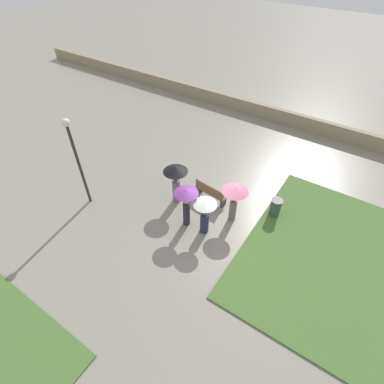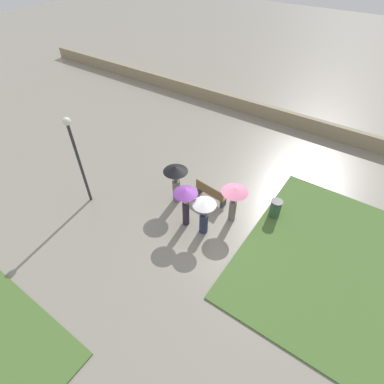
{
  "view_description": "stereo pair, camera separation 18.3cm",
  "coord_description": "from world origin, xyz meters",
  "views": [
    {
      "loc": [
        -4.19,
        7.69,
        9.64
      ],
      "look_at": [
        1.23,
        -0.45,
        0.69
      ],
      "focal_mm": 28.0,
      "sensor_mm": 36.0,
      "label": 1
    },
    {
      "loc": [
        -4.35,
        7.59,
        9.64
      ],
      "look_at": [
        1.23,
        -0.45,
        0.69
      ],
      "focal_mm": 28.0,
      "sensor_mm": 36.0,
      "label": 2
    }
  ],
  "objects": [
    {
      "name": "lamp_post",
      "position": [
        5.22,
        2.02,
        2.72
      ],
      "size": [
        0.32,
        0.32,
        4.2
      ],
      "color": "#2D2D30",
      "rests_on": "ground_plane"
    },
    {
      "name": "trash_bin",
      "position": [
        -2.17,
        -1.82,
        0.45
      ],
      "size": [
        0.5,
        0.5,
        0.9
      ],
      "color": "#335638",
      "rests_on": "ground_plane"
    },
    {
      "name": "park_bench",
      "position": [
        0.66,
        -1.13,
        0.46
      ],
      "size": [
        1.59,
        0.61,
        0.9
      ],
      "rotation": [
        0.0,
        0.0,
        -0.12
      ],
      "color": "brown",
      "rests_on": "ground_plane"
    },
    {
      "name": "crowd_person_black",
      "position": [
        1.91,
        -0.21,
        1.41
      ],
      "size": [
        1.07,
        1.07,
        1.96
      ],
      "rotation": [
        0.0,
        0.0,
        5.86
      ],
      "color": "slate",
      "rests_on": "ground_plane"
    },
    {
      "name": "crowd_person_white",
      "position": [
        -0.11,
        0.64,
        1.23
      ],
      "size": [
        0.94,
        0.94,
        1.79
      ],
      "rotation": [
        0.0,
        0.0,
        0.68
      ],
      "color": "#282D47",
      "rests_on": "ground_plane"
    },
    {
      "name": "crowd_person_pink",
      "position": [
        -0.74,
        -0.6,
        1.43
      ],
      "size": [
        1.09,
        1.09,
        1.86
      ],
      "rotation": [
        0.0,
        0.0,
        6.16
      ],
      "color": "slate",
      "rests_on": "ground_plane"
    },
    {
      "name": "parapet_wall",
      "position": [
        0.0,
        -9.7,
        0.44
      ],
      "size": [
        45.0,
        0.35,
        0.88
      ],
      "color": "gray",
      "rests_on": "ground_plane"
    },
    {
      "name": "crowd_person_purple",
      "position": [
        0.74,
        0.7,
        1.43
      ],
      "size": [
        0.99,
        0.99,
        1.95
      ],
      "rotation": [
        0.0,
        0.0,
        0.47
      ],
      "color": "#2D2333",
      "rests_on": "ground_plane"
    },
    {
      "name": "lawn_patch_near",
      "position": [
        -6.58,
        -0.86,
        0.03
      ],
      "size": [
        9.6,
        8.03,
        0.06
      ],
      "color": "#4C7033",
      "rests_on": "ground_plane"
    },
    {
      "name": "ground_plane",
      "position": [
        0.0,
        0.0,
        0.0
      ],
      "size": [
        90.0,
        90.0,
        0.0
      ],
      "primitive_type": "plane",
      "color": "gray"
    }
  ]
}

